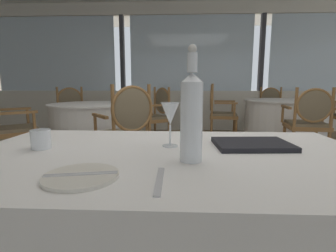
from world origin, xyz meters
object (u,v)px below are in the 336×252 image
dining_chair_0_1 (128,125)px  side_plate (81,176)px  water_bottle (191,115)px  menu_book (252,144)px  wine_glass (170,115)px  dining_chair_0_2 (156,112)px  dining_chair_0_3 (73,111)px  water_tumbler (41,139)px  dining_chair_1_2 (271,106)px  dining_chair_1_0 (309,119)px  dining_chair_1_3 (218,108)px  dining_chair_0_0 (6,121)px

dining_chair_0_1 → side_plate: bearing=149.7°
water_bottle → menu_book: water_bottle is taller
water_bottle → wine_glass: 0.22m
side_plate → dining_chair_0_1: bearing=98.0°
side_plate → water_bottle: water_bottle is taller
dining_chair_0_2 → dining_chair_0_3: size_ratio=1.00×
wine_glass → dining_chair_0_2: size_ratio=0.19×
dining_chair_0_1 → wine_glass: bearing=159.5°
wine_glass → water_tumbler: 0.52m
dining_chair_0_1 → water_tumbler: bearing=141.3°
side_plate → dining_chair_0_2: size_ratio=0.22×
wine_glass → menu_book: 0.36m
dining_chair_1_2 → dining_chair_1_0: bearing=0.0°
water_tumbler → dining_chair_0_2: 3.05m
wine_glass → dining_chair_0_3: 3.61m
dining_chair_0_2 → dining_chair_0_3: bearing=-45.1°
wine_glass → dining_chair_1_2: bearing=65.9°
water_bottle → dining_chair_0_1: (-0.58, 1.76, -0.32)m
menu_book → dining_chair_1_0: 2.54m
wine_glass → water_tumbler: (-0.51, -0.06, -0.09)m
menu_book → dining_chair_0_1: size_ratio=0.30×
water_tumbler → dining_chair_1_3: 3.67m
dining_chair_1_0 → dining_chair_1_2: bearing=0.0°
water_bottle → dining_chair_1_0: 2.86m
water_tumbler → dining_chair_1_2: 5.02m
water_bottle → dining_chair_1_0: bearing=56.6°
wine_glass → dining_chair_1_0: dining_chair_1_0 is taller
wine_glass → dining_chair_0_3: (-1.76, 3.14, -0.32)m
dining_chair_0_1 → dining_chair_1_3: bearing=-71.7°
side_plate → dining_chair_1_0: bearing=53.7°
dining_chair_1_3 → dining_chair_0_0: bearing=-139.9°
water_bottle → dining_chair_0_0: bearing=136.1°
dining_chair_0_1 → dining_chair_1_0: 2.23m
wine_glass → dining_chair_0_0: size_ratio=0.18×
side_plate → wine_glass: size_ratio=1.14×
water_bottle → menu_book: (0.26, 0.21, -0.14)m
side_plate → dining_chair_0_2: dining_chair_0_2 is taller
dining_chair_0_3 → dining_chair_1_0: 3.53m
dining_chair_0_3 → dining_chair_1_3: bearing=57.5°
dining_chair_0_2 → dining_chair_1_2: size_ratio=1.01×
dining_chair_0_3 → side_plate: bearing=-14.9°
dining_chair_0_3 → dining_chair_1_0: size_ratio=0.99×
dining_chair_0_2 → wine_glass: bearing=58.2°
water_tumbler → dining_chair_0_0: (-1.41, 1.79, -0.19)m
dining_chair_0_3 → dining_chair_1_2: bearing=69.4°
dining_chair_1_2 → dining_chair_1_3: dining_chair_1_3 is taller
water_tumbler → dining_chair_1_3: dining_chair_1_3 is taller
side_plate → wine_glass: 0.45m
menu_book → wine_glass: bearing=177.8°
dining_chair_0_2 → dining_chair_1_3: 1.13m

